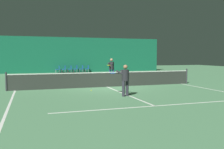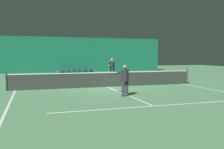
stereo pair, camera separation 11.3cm
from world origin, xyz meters
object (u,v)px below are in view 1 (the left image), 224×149
courtside_chair_0 (58,69)px  tennis_ball (91,90)px  courtside_chair_1 (64,69)px  courtside_chair_4 (82,68)px  courtside_chair_5 (87,68)px  player_far (111,67)px  courtside_chair_2 (70,69)px  courtside_chair_3 (76,68)px  tennis_net (107,79)px  player_near (125,78)px

courtside_chair_0 → tennis_ball: (0.14, -15.65, -0.45)m
courtside_chair_1 → courtside_chair_4: same height
courtside_chair_5 → player_far: bearing=-1.0°
courtside_chair_2 → courtside_chair_0: bearing=-90.0°
player_far → tennis_ball: size_ratio=26.69×
courtside_chair_1 → courtside_chair_5: (2.75, 0.00, 0.00)m
courtside_chair_0 → courtside_chair_3: 2.06m
courtside_chair_0 → courtside_chair_2: (1.38, 0.00, 0.00)m
courtside_chair_0 → courtside_chair_3: bearing=90.0°
player_far → courtside_chair_1: bearing=-135.6°
player_far → courtside_chair_1: player_far is taller
courtside_chair_3 → tennis_ball: 15.77m
courtside_chair_4 → courtside_chair_5: bearing=90.0°
tennis_net → courtside_chair_2: tennis_net is taller
courtside_chair_0 → courtside_chair_2: 1.38m
player_far → tennis_ball: bearing=1.5°
player_far → courtside_chair_3: player_far is taller
courtside_chair_1 → player_far: bearing=14.8°
player_near → courtside_chair_0: bearing=-16.7°
player_near → player_far: size_ratio=0.88×
player_near → tennis_ball: size_ratio=23.53×
courtside_chair_0 → courtside_chair_4: 2.75m
courtside_chair_1 → courtside_chair_0: bearing=-90.0°
courtside_chair_2 → courtside_chair_4: size_ratio=1.00×
courtside_chair_0 → courtside_chair_1: bearing=90.0°
player_near → courtside_chair_1: 17.91m
player_near → courtside_chair_3: bearing=-23.3°
player_near → courtside_chair_1: player_near is taller
player_far → courtside_chair_0: 10.34m
player_near → courtside_chair_0: (-1.29, 17.90, -0.42)m
courtside_chair_4 → courtside_chair_0: bearing=-90.0°
tennis_net → courtside_chair_4: bearing=85.1°
player_near → tennis_ball: bearing=6.3°
tennis_ball → courtside_chair_0: bearing=90.5°
player_far → courtside_chair_3: size_ratio=2.10×
player_far → tennis_ball: (-3.13, -5.85, -0.99)m
player_far → courtside_chair_3: bearing=-143.4°
courtside_chair_0 → courtside_chair_5: 3.44m
courtside_chair_1 → tennis_ball: size_ratio=12.73×
player_far → courtside_chair_4: size_ratio=2.10×
player_near → courtside_chair_0: size_ratio=1.85×
courtside_chair_0 → courtside_chair_3: size_ratio=1.00×
player_far → courtside_chair_2: (-1.90, 9.79, -0.54)m
courtside_chair_3 → courtside_chair_4: same height
courtside_chair_0 → tennis_ball: size_ratio=12.73×
player_far → courtside_chair_1: 10.14m
courtside_chair_3 → courtside_chair_5: 1.38m
tennis_net → player_far: size_ratio=6.81×
player_far → courtside_chair_5: bearing=-151.4°
tennis_net → courtside_chair_2: 14.14m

